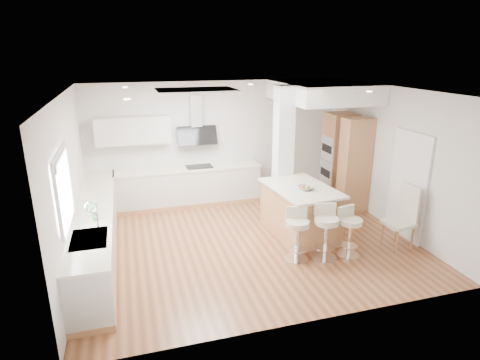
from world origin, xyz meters
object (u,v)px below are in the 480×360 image
object	(u,v)px
bar_stool_b	(326,229)
peninsula	(300,211)
dining_chair	(404,215)
bar_stool_a	(297,232)
bar_stool_c	(349,229)

from	to	relation	value
bar_stool_b	peninsula	bearing A→B (deg)	105.20
bar_stool_b	dining_chair	world-z (taller)	dining_chair
bar_stool_a	bar_stool_c	world-z (taller)	bar_stool_a
peninsula	bar_stool_c	world-z (taller)	peninsula
dining_chair	bar_stool_c	bearing A→B (deg)	172.32
peninsula	dining_chair	world-z (taller)	dining_chair
dining_chair	bar_stool_b	bearing A→B (deg)	170.81
peninsula	dining_chair	distance (m)	1.88
dining_chair	bar_stool_a	bearing A→B (deg)	167.98
bar_stool_c	dining_chair	size ratio (longest dim) A/B	0.76
peninsula	bar_stool_a	size ratio (longest dim) A/B	1.84
peninsula	bar_stool_b	distance (m)	1.01
bar_stool_a	bar_stool_c	xyz separation A→B (m)	(0.93, -0.13, -0.02)
bar_stool_a	bar_stool_b	world-z (taller)	bar_stool_b
peninsula	bar_stool_a	bearing A→B (deg)	-123.07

